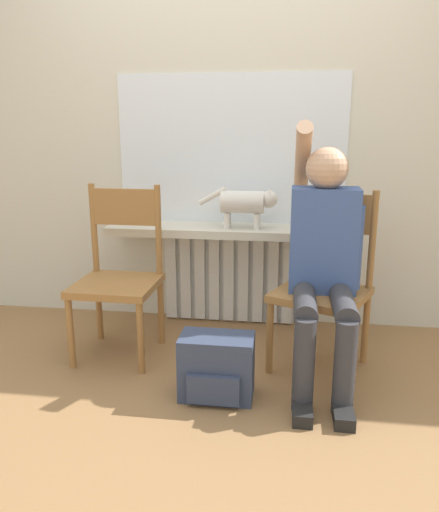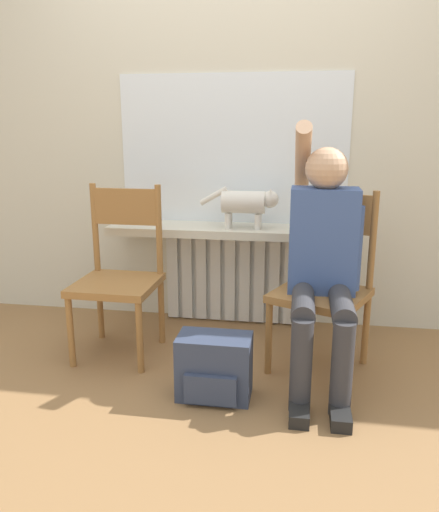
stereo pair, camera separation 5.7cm
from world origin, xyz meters
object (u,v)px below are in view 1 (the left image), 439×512
object	(u,v)px
chair_left	(119,273)
cat	(246,203)
person	(324,254)
backpack	(217,367)
chair_right	(325,282)

from	to	relation	value
chair_left	cat	distance (m)	0.87
chair_left	person	distance (m)	1.14
cat	backpack	xyz separation A→B (m)	(-0.06, -0.84, -0.67)
cat	backpack	world-z (taller)	cat
chair_left	chair_right	size ratio (longest dim) A/B	1.00
chair_right	person	bearing A→B (deg)	-75.24
chair_right	person	size ratio (longest dim) A/B	0.73
chair_left	chair_right	world-z (taller)	same
cat	chair_left	bearing A→B (deg)	-148.75
chair_right	cat	world-z (taller)	chair_right
chair_right	person	distance (m)	0.22
person	chair_right	bearing A→B (deg)	80.72
cat	person	bearing A→B (deg)	-50.76
person	cat	distance (m)	0.72
cat	chair_right	bearing A→B (deg)	-42.10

